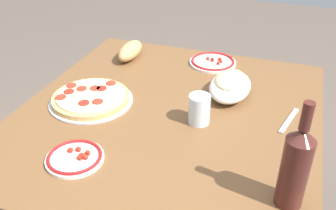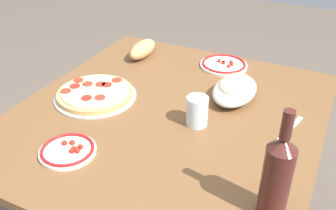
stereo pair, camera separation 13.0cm
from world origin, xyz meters
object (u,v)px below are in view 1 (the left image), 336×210
at_px(pepperoni_pizza, 91,98).
at_px(side_plate_near, 75,158).
at_px(water_glass, 199,109).
at_px(baked_pasta_dish, 230,85).
at_px(bread_loaf, 130,51).
at_px(wine_bottle, 295,166).
at_px(dining_table, 168,140).
at_px(side_plate_far, 213,62).

xyz_separation_m(pepperoni_pizza, side_plate_near, (-0.31, -0.12, -0.01)).
xyz_separation_m(water_glass, side_plate_near, (-0.31, 0.29, -0.04)).
height_order(pepperoni_pizza, baked_pasta_dish, baked_pasta_dish).
xyz_separation_m(pepperoni_pizza, bread_loaf, (0.39, 0.02, 0.02)).
xyz_separation_m(baked_pasta_dish, wine_bottle, (-0.49, -0.25, 0.08)).
xyz_separation_m(dining_table, side_plate_near, (-0.33, 0.17, 0.13)).
relative_size(wine_bottle, water_glass, 2.93).
height_order(wine_bottle, water_glass, wine_bottle).
height_order(dining_table, side_plate_near, side_plate_near).
height_order(pepperoni_pizza, wine_bottle, wine_bottle).
bearing_deg(baked_pasta_dish, wine_bottle, -153.10).
distance_m(wine_bottle, bread_loaf, 0.99).
distance_m(dining_table, pepperoni_pizza, 0.32).
height_order(dining_table, wine_bottle, wine_bottle).
xyz_separation_m(water_glass, bread_loaf, (0.39, 0.43, -0.01)).
bearing_deg(side_plate_far, pepperoni_pizza, 143.33).
bearing_deg(baked_pasta_dish, dining_table, 137.62).
distance_m(baked_pasta_dish, bread_loaf, 0.52).
height_order(wine_bottle, side_plate_far, wine_bottle).
distance_m(dining_table, side_plate_far, 0.46).
bearing_deg(water_glass, pepperoni_pizza, 90.38).
distance_m(dining_table, baked_pasta_dish, 0.31).
xyz_separation_m(dining_table, pepperoni_pizza, (-0.02, 0.29, 0.13)).
distance_m(pepperoni_pizza, bread_loaf, 0.39).
xyz_separation_m(baked_pasta_dish, side_plate_far, (0.24, 0.12, -0.03)).
bearing_deg(baked_pasta_dish, pepperoni_pizza, 115.17).
xyz_separation_m(pepperoni_pizza, baked_pasta_dish, (0.22, -0.47, 0.03)).
relative_size(dining_table, bread_loaf, 5.92).
distance_m(dining_table, bread_loaf, 0.51).
height_order(baked_pasta_dish, side_plate_far, baked_pasta_dish).
distance_m(pepperoni_pizza, baked_pasta_dish, 0.51).
relative_size(dining_table, baked_pasta_dish, 4.64).
bearing_deg(wine_bottle, pepperoni_pizza, 69.15).
relative_size(pepperoni_pizza, water_glass, 3.00).
relative_size(side_plate_far, bread_loaf, 1.07).
relative_size(baked_pasta_dish, bread_loaf, 1.28).
distance_m(baked_pasta_dish, side_plate_near, 0.63).
xyz_separation_m(baked_pasta_dish, water_glass, (-0.22, 0.06, 0.01)).
height_order(baked_pasta_dish, side_plate_near, baked_pasta_dish).
relative_size(baked_pasta_dish, water_glass, 2.38).
bearing_deg(side_plate_near, water_glass, -42.82).
xyz_separation_m(side_plate_near, side_plate_far, (0.77, -0.22, -0.00)).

